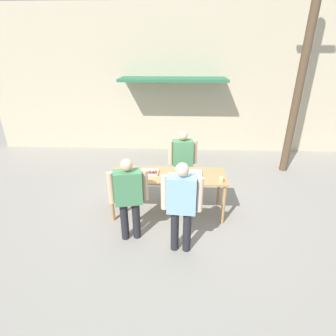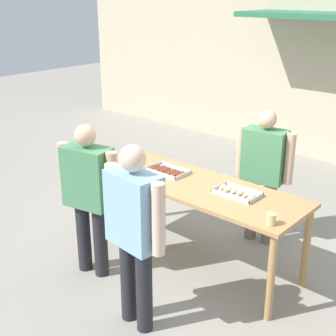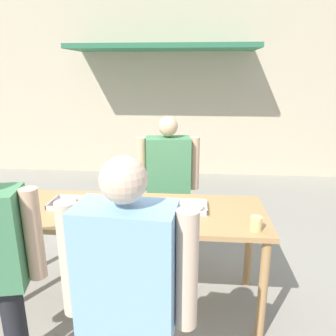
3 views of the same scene
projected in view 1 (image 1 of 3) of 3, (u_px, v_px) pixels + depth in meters
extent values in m
plane|color=gray|center=(168.00, 212.00, 5.68)|extent=(24.00, 24.00, 0.00)
cube|color=beige|center=(173.00, 82.00, 8.38)|extent=(12.00, 0.12, 4.50)
cube|color=#2D704C|center=(173.00, 79.00, 7.82)|extent=(3.20, 1.00, 0.08)
cube|color=tan|center=(168.00, 176.00, 5.31)|extent=(2.35, 0.80, 0.04)
cylinder|color=tan|center=(112.00, 202.00, 5.24)|extent=(0.07, 0.07, 0.86)
cylinder|color=tan|center=(224.00, 205.00, 5.15)|extent=(0.07, 0.07, 0.86)
cylinder|color=tan|center=(119.00, 186.00, 5.85)|extent=(0.07, 0.07, 0.86)
cylinder|color=tan|center=(219.00, 188.00, 5.76)|extent=(0.07, 0.07, 0.86)
cube|color=silver|center=(148.00, 173.00, 5.37)|extent=(0.44, 0.27, 0.01)
cube|color=silver|center=(147.00, 175.00, 5.24)|extent=(0.44, 0.01, 0.03)
cube|color=silver|center=(148.00, 169.00, 5.48)|extent=(0.44, 0.01, 0.03)
cube|color=silver|center=(137.00, 172.00, 5.37)|extent=(0.01, 0.27, 0.03)
cube|color=silver|center=(158.00, 172.00, 5.35)|extent=(0.01, 0.27, 0.03)
cylinder|color=brown|center=(139.00, 172.00, 5.37)|extent=(0.04, 0.13, 0.03)
cylinder|color=brown|center=(141.00, 172.00, 5.38)|extent=(0.03, 0.13, 0.02)
cylinder|color=brown|center=(143.00, 172.00, 5.37)|extent=(0.03, 0.15, 0.03)
cylinder|color=brown|center=(145.00, 172.00, 5.37)|extent=(0.04, 0.13, 0.03)
cylinder|color=brown|center=(146.00, 172.00, 5.36)|extent=(0.03, 0.14, 0.03)
cylinder|color=brown|center=(149.00, 172.00, 5.36)|extent=(0.03, 0.12, 0.03)
cylinder|color=brown|center=(151.00, 172.00, 5.36)|extent=(0.04, 0.14, 0.03)
cylinder|color=brown|center=(153.00, 172.00, 5.36)|extent=(0.04, 0.11, 0.03)
cylinder|color=brown|center=(155.00, 172.00, 5.36)|extent=(0.04, 0.15, 0.03)
cylinder|color=brown|center=(156.00, 172.00, 5.37)|extent=(0.03, 0.15, 0.02)
cube|color=silver|center=(191.00, 174.00, 5.33)|extent=(0.44, 0.26, 0.01)
cube|color=silver|center=(192.00, 176.00, 5.21)|extent=(0.44, 0.01, 0.03)
cube|color=silver|center=(191.00, 170.00, 5.44)|extent=(0.44, 0.01, 0.03)
cube|color=silver|center=(181.00, 173.00, 5.33)|extent=(0.01, 0.26, 0.03)
cube|color=silver|center=(202.00, 173.00, 5.32)|extent=(0.01, 0.26, 0.03)
ellipsoid|color=beige|center=(183.00, 172.00, 5.33)|extent=(0.06, 0.10, 0.05)
ellipsoid|color=beige|center=(186.00, 173.00, 5.32)|extent=(0.08, 0.13, 0.05)
ellipsoid|color=beige|center=(190.00, 173.00, 5.33)|extent=(0.06, 0.11, 0.04)
ellipsoid|color=beige|center=(193.00, 172.00, 5.33)|extent=(0.08, 0.12, 0.05)
ellipsoid|color=beige|center=(196.00, 173.00, 5.32)|extent=(0.06, 0.11, 0.03)
ellipsoid|color=beige|center=(200.00, 173.00, 5.32)|extent=(0.06, 0.12, 0.04)
cylinder|color=#567A38|center=(114.00, 178.00, 5.07)|extent=(0.07, 0.07, 0.07)
cylinder|color=#B2B2B7|center=(114.00, 177.00, 5.05)|extent=(0.07, 0.07, 0.01)
cylinder|color=#B22319|center=(119.00, 179.00, 5.06)|extent=(0.07, 0.07, 0.07)
cylinder|color=#B2B2B7|center=(119.00, 177.00, 5.05)|extent=(0.07, 0.07, 0.01)
cylinder|color=#DBC67A|center=(221.00, 180.00, 4.99)|extent=(0.09, 0.09, 0.10)
cylinder|color=#756B5B|center=(178.00, 179.00, 6.27)|extent=(0.14, 0.14, 0.75)
cylinder|color=#756B5B|center=(186.00, 179.00, 6.29)|extent=(0.14, 0.14, 0.75)
cube|color=#478456|center=(183.00, 153.00, 6.00)|extent=(0.49, 0.32, 0.60)
sphere|color=#DBAD89|center=(183.00, 136.00, 5.83)|extent=(0.20, 0.20, 0.20)
cylinder|color=#DBAD89|center=(170.00, 153.00, 5.97)|extent=(0.10, 0.10, 0.57)
cylinder|color=#DBAD89|center=(195.00, 152.00, 6.02)|extent=(0.10, 0.10, 0.57)
cylinder|color=#232328|center=(136.00, 220.00, 4.78)|extent=(0.14, 0.14, 0.76)
cylinder|color=#232328|center=(125.00, 221.00, 4.75)|extent=(0.14, 0.14, 0.76)
cube|color=#478456|center=(128.00, 187.00, 4.48)|extent=(0.52, 0.35, 0.60)
sphere|color=#DBAD89|center=(126.00, 165.00, 4.31)|extent=(0.21, 0.21, 0.21)
cylinder|color=#DBAD89|center=(145.00, 185.00, 4.52)|extent=(0.11, 0.11, 0.57)
cylinder|color=#DBAD89|center=(111.00, 188.00, 4.43)|extent=(0.11, 0.11, 0.57)
cylinder|color=#232328|center=(187.00, 231.00, 4.45)|extent=(0.14, 0.14, 0.79)
cylinder|color=#232328|center=(175.00, 230.00, 4.48)|extent=(0.14, 0.14, 0.79)
cube|color=#84B2DB|center=(182.00, 194.00, 4.17)|extent=(0.48, 0.29, 0.63)
sphere|color=beige|center=(182.00, 169.00, 3.99)|extent=(0.22, 0.22, 0.22)
cylinder|color=beige|center=(200.00, 195.00, 4.13)|extent=(0.10, 0.10, 0.60)
cylinder|color=beige|center=(164.00, 192.00, 4.20)|extent=(0.10, 0.10, 0.60)
cylinder|color=brown|center=(304.00, 62.00, 6.46)|extent=(0.21, 0.21, 5.84)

